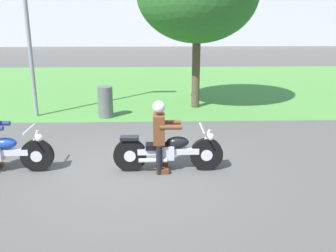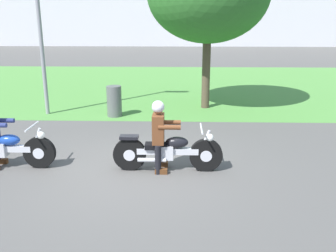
{
  "view_description": "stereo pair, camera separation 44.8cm",
  "coord_description": "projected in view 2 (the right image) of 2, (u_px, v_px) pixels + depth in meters",
  "views": [
    {
      "loc": [
        0.49,
        -6.8,
        2.93
      ],
      "look_at": [
        0.71,
        0.21,
        0.85
      ],
      "focal_mm": 39.83,
      "sensor_mm": 36.0,
      "label": 1
    },
    {
      "loc": [
        0.93,
        -6.8,
        2.93
      ],
      "look_at": [
        0.71,
        0.21,
        0.85
      ],
      "focal_mm": 39.83,
      "sensor_mm": 36.0,
      "label": 2
    }
  ],
  "objects": [
    {
      "name": "ground",
      "position": [
        132.0,
        170.0,
        7.38
      ],
      "size": [
        120.0,
        120.0,
        0.0
      ],
      "primitive_type": "plane",
      "color": "#565451"
    },
    {
      "name": "grass_verge",
      "position": [
        159.0,
        85.0,
        16.52
      ],
      "size": [
        60.0,
        12.0,
        0.01
      ],
      "primitive_type": "cube",
      "color": "#549342",
      "rests_on": "ground"
    },
    {
      "name": "trash_can",
      "position": [
        114.0,
        101.0,
        11.21
      ],
      "size": [
        0.44,
        0.44,
        0.93
      ],
      "primitive_type": "cylinder",
      "color": "#595E5B",
      "rests_on": "ground"
    },
    {
      "name": "rider_lead",
      "position": [
        159.0,
        130.0,
        7.14
      ],
      "size": [
        0.55,
        0.48,
        1.4
      ],
      "rotation": [
        0.0,
        0.0,
        -0.0
      ],
      "color": "black",
      "rests_on": "ground"
    },
    {
      "name": "motorcycle_lead",
      "position": [
        168.0,
        151.0,
        7.25
      ],
      "size": [
        2.14,
        0.66,
        0.88
      ],
      "rotation": [
        0.0,
        0.0,
        -0.0
      ],
      "color": "black",
      "rests_on": "ground"
    },
    {
      "name": "motorcycle_follow",
      "position": [
        2.0,
        149.0,
        7.41
      ],
      "size": [
        2.17,
        0.66,
        0.88
      ],
      "rotation": [
        0.0,
        0.0,
        -0.0
      ],
      "color": "black",
      "rests_on": "ground"
    }
  ]
}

